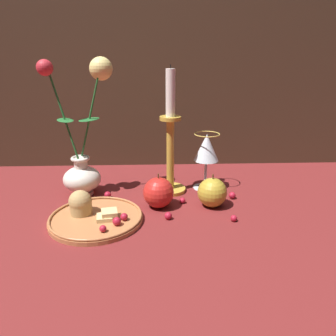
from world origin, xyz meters
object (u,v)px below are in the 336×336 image
at_px(apple_near_glass, 158,193).
at_px(plate_with_pastries, 93,215).
at_px(vase, 83,152).
at_px(candlestick, 170,144).
at_px(apple_beside_vase, 212,192).
at_px(wine_glass, 206,150).

bearing_deg(apple_near_glass, plate_with_pastries, -156.55).
distance_m(vase, candlestick, 0.24).
bearing_deg(apple_beside_vase, apple_near_glass, 179.56).
relative_size(plate_with_pastries, candlestick, 0.63).
relative_size(vase, apple_near_glass, 4.05).
xyz_separation_m(vase, plate_with_pastries, (0.05, -0.16, -0.11)).
relative_size(wine_glass, candlestick, 0.47).
height_order(apple_beside_vase, apple_near_glass, apple_near_glass).
xyz_separation_m(candlestick, apple_beside_vase, (0.10, -0.10, -0.10)).
distance_m(plate_with_pastries, apple_beside_vase, 0.30).
distance_m(plate_with_pastries, candlestick, 0.29).
distance_m(wine_glass, apple_near_glass, 0.20).
bearing_deg(plate_with_pastries, wine_glass, 32.65).
relative_size(candlestick, apple_near_glass, 3.84).
relative_size(vase, candlestick, 1.06).
xyz_separation_m(plate_with_pastries, wine_glass, (0.30, 0.19, 0.10)).
bearing_deg(apple_near_glass, candlestick, 71.13).
height_order(wine_glass, apple_near_glass, wine_glass).
xyz_separation_m(plate_with_pastries, apple_beside_vase, (0.30, 0.07, 0.02)).
height_order(vase, apple_beside_vase, vase).
distance_m(wine_glass, candlestick, 0.11).
bearing_deg(vase, apple_beside_vase, -15.40).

